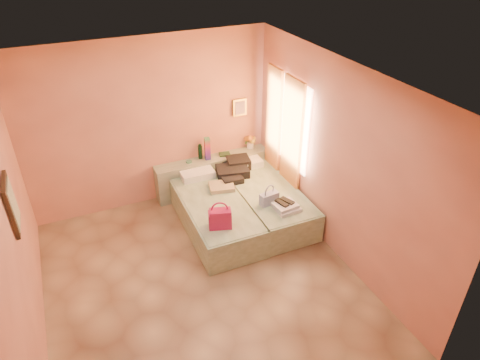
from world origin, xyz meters
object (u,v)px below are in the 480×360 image
object	(u,v)px
water_bottle	(200,152)
towel_stack	(287,207)
headboard_ledge	(213,174)
bed_right	(266,201)
bed_left	(215,214)
magenta_handbag	(220,218)
green_book	(225,154)
blue_handbag	(269,198)
flower_vase	(250,141)

from	to	relation	value
water_bottle	towel_stack	distance (m)	1.93
headboard_ledge	bed_right	bearing A→B (deg)	-63.43
bed_left	towel_stack	size ratio (longest dim) A/B	5.71
magenta_handbag	bed_right	bearing A→B (deg)	47.61
bed_left	magenta_handbag	bearing A→B (deg)	-103.21
bed_left	green_book	distance (m)	1.30
bed_right	towel_stack	distance (m)	0.72
bed_right	blue_handbag	size ratio (longest dim) A/B	6.87
water_bottle	green_book	bearing A→B (deg)	-8.23
bed_left	green_book	xyz separation A→B (m)	(0.61, 1.06, 0.42)
green_book	flower_vase	distance (m)	0.55
headboard_ledge	flower_vase	bearing A→B (deg)	5.14
blue_handbag	flower_vase	bearing A→B (deg)	67.21
towel_stack	headboard_ledge	bearing A→B (deg)	107.56
water_bottle	flower_vase	distance (m)	0.96
flower_vase	water_bottle	bearing A→B (deg)	179.59
flower_vase	magenta_handbag	distance (m)	2.17
water_bottle	magenta_handbag	size ratio (longest dim) A/B	0.82
water_bottle	towel_stack	bearing A→B (deg)	-67.69
water_bottle	blue_handbag	distance (m)	1.63
water_bottle	magenta_handbag	distance (m)	1.78
bed_left	water_bottle	xyz separation A→B (m)	(0.18, 1.13, 0.53)
towel_stack	flower_vase	bearing A→B (deg)	82.70
water_bottle	magenta_handbag	bearing A→B (deg)	-100.99
headboard_ledge	towel_stack	distance (m)	1.80
bed_right	water_bottle	bearing A→B (deg)	123.23
bed_left	towel_stack	distance (m)	1.16
bed_right	flower_vase	world-z (taller)	flower_vase
bed_right	green_book	distance (m)	1.18
headboard_ledge	green_book	bearing A→B (deg)	3.35
bed_right	headboard_ledge	bearing A→B (deg)	117.35
green_book	bed_left	bearing A→B (deg)	-107.49
headboard_ledge	blue_handbag	bearing A→B (deg)	-75.86
blue_handbag	bed_right	bearing A→B (deg)	59.91
water_bottle	flower_vase	xyz separation A→B (m)	(0.95, -0.01, 0.02)
flower_vase	green_book	bearing A→B (deg)	-174.06
bed_right	magenta_handbag	xyz separation A→B (m)	(-1.05, -0.62, 0.40)
bed_left	water_bottle	bearing A→B (deg)	81.47
bed_left	flower_vase	bearing A→B (deg)	45.26
flower_vase	blue_handbag	distance (m)	1.58
bed_right	towel_stack	xyz separation A→B (m)	(0.01, -0.65, 0.30)
magenta_handbag	water_bottle	bearing A→B (deg)	96.22
water_bottle	blue_handbag	world-z (taller)	water_bottle
water_bottle	green_book	world-z (taller)	water_bottle
bed_left	magenta_handbag	world-z (taller)	magenta_handbag
flower_vase	magenta_handbag	size ratio (longest dim) A/B	0.91
bed_right	green_book	size ratio (longest dim) A/B	10.51
headboard_ledge	towel_stack	world-z (taller)	headboard_ledge
towel_stack	bed_left	bearing A→B (deg)	144.56
bed_right	towel_stack	world-z (taller)	towel_stack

